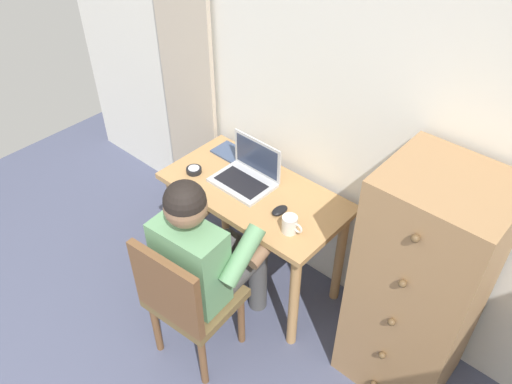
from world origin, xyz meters
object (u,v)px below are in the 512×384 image
chair (186,299)px  desk_clock (194,170)px  coffee_mug (290,225)px  notebook_pad (231,153)px  dresser (419,288)px  computer_mouse (280,210)px  desk (255,207)px  laptop (247,174)px  person_seated (207,253)px

chair → desk_clock: 0.77m
coffee_mug → notebook_pad: bearing=157.1°
dresser → notebook_pad: bearing=174.9°
dresser → computer_mouse: (-0.77, -0.10, 0.10)m
chair → coffee_mug: size_ratio=7.20×
desk → laptop: bearing=157.8°
desk_clock → notebook_pad: 0.28m
notebook_pad → coffee_mug: bearing=-22.1°
computer_mouse → coffee_mug: coffee_mug is taller
chair → person_seated: 0.26m
chair → computer_mouse: chair is taller
person_seated → laptop: (-0.18, 0.50, 0.13)m
dresser → desk_clock: size_ratio=14.55×
notebook_pad → laptop: bearing=-26.0°
desk_clock → coffee_mug: 0.73m
laptop → computer_mouse: 0.33m
desk → dresser: 1.00m
computer_mouse → coffee_mug: 0.15m
computer_mouse → person_seated: bearing=-102.2°
chair → laptop: size_ratio=2.51×
chair → desk_clock: (-0.48, 0.53, 0.27)m
desk → dresser: dresser is taller
notebook_pad → coffee_mug: 0.76m
desk → chair: (0.11, -0.65, -0.13)m
desk → laptop: (-0.08, 0.03, 0.18)m
person_seated → coffee_mug: person_seated is taller
desk_clock → computer_mouse: bearing=5.6°
computer_mouse → notebook_pad: computer_mouse is taller
chair → desk: bearing=99.5°
chair → laptop: laptop is taller
computer_mouse → desk_clock: (-0.60, -0.06, -0.00)m
computer_mouse → coffee_mug: (0.13, -0.08, 0.03)m
computer_mouse → laptop: bearing=169.8°
desk → coffee_mug: 0.42m
dresser → person_seated: dresser is taller
dresser → coffee_mug: size_ratio=10.91×
laptop → person_seated: bearing=-70.4°
desk → laptop: 0.20m
dresser → desk: bearing=-177.5°
chair → coffee_mug: (0.25, 0.52, 0.31)m
person_seated → notebook_pad: bearing=124.7°
computer_mouse → desk_clock: size_ratio=1.11×
person_seated → chair: bearing=-85.7°
dresser → desk_clock: bearing=-173.5°
person_seated → computer_mouse: size_ratio=11.83×
desk → notebook_pad: 0.40m
computer_mouse → desk_clock: 0.60m
desk → computer_mouse: (0.23, -0.06, 0.15)m
desk → desk_clock: desk_clock is taller
desk → dresser: (1.00, 0.04, 0.04)m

